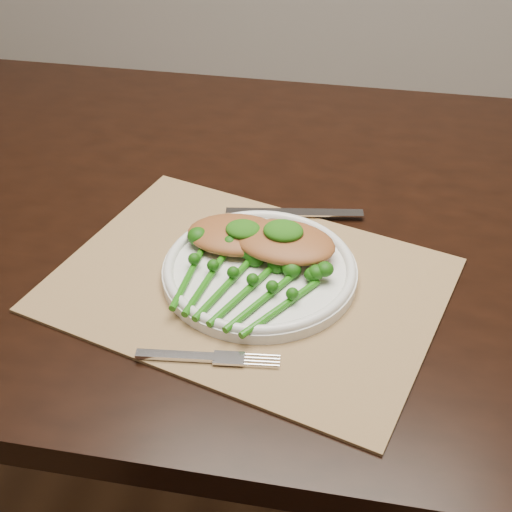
% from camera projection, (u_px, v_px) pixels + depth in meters
% --- Properties ---
extents(floor, '(4.00, 4.00, 0.00)m').
position_uv_depth(floor, '(246.00, 479.00, 1.55)').
color(floor, brown).
rests_on(floor, ground).
extents(dining_table, '(1.61, 0.91, 0.75)m').
position_uv_depth(dining_table, '(299.00, 390.00, 1.25)').
color(dining_table, black).
rests_on(dining_table, ground).
extents(placemat, '(0.55, 0.46, 0.00)m').
position_uv_depth(placemat, '(248.00, 284.00, 0.90)').
color(placemat, '#9D7A4F').
rests_on(placemat, dining_table).
extents(dinner_plate, '(0.25, 0.25, 0.02)m').
position_uv_depth(dinner_plate, '(260.00, 269.00, 0.90)').
color(dinner_plate, white).
rests_on(dinner_plate, placemat).
extents(knife, '(0.20, 0.05, 0.01)m').
position_uv_depth(knife, '(281.00, 212.00, 1.01)').
color(knife, silver).
rests_on(knife, placemat).
extents(fork, '(0.16, 0.04, 0.00)m').
position_uv_depth(fork, '(217.00, 358.00, 0.79)').
color(fork, silver).
rests_on(fork, placemat).
extents(chicken_fillet_left, '(0.14, 0.10, 0.03)m').
position_uv_depth(chicken_fillet_left, '(236.00, 235.00, 0.93)').
color(chicken_fillet_left, '#A15D2E').
rests_on(chicken_fillet_left, dinner_plate).
extents(chicken_fillet_right, '(0.14, 0.11, 0.03)m').
position_uv_depth(chicken_fillet_right, '(285.00, 242.00, 0.91)').
color(chicken_fillet_right, '#A15D2E').
rests_on(chicken_fillet_right, dinner_plate).
extents(pesto_dollop_left, '(0.05, 0.04, 0.02)m').
position_uv_depth(pesto_dollop_left, '(243.00, 229.00, 0.92)').
color(pesto_dollop_left, '#154A0A').
rests_on(pesto_dollop_left, chicken_fillet_left).
extents(pesto_dollop_right, '(0.05, 0.04, 0.02)m').
position_uv_depth(pesto_dollop_right, '(283.00, 231.00, 0.90)').
color(pesto_dollop_right, '#154A0A').
rests_on(pesto_dollop_right, chicken_fillet_right).
extents(broccolini_bundle, '(0.19, 0.21, 0.04)m').
position_uv_depth(broccolini_bundle, '(234.00, 290.00, 0.86)').
color(broccolini_bundle, '#1B650D').
rests_on(broccolini_bundle, dinner_plate).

